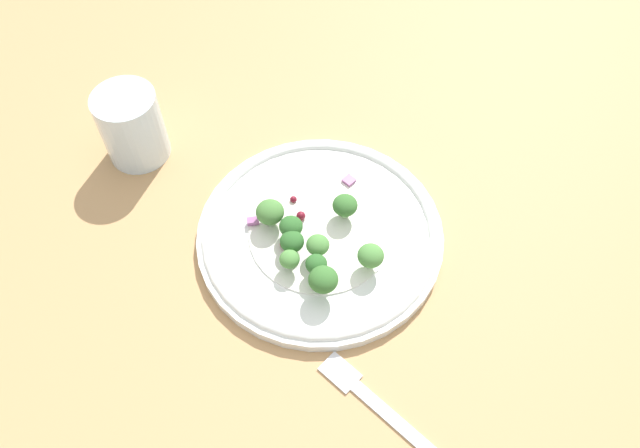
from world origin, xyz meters
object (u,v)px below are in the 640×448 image
at_px(fork, 392,418).
at_px(water_glass, 132,126).
at_px(plate, 320,234).
at_px(broccoli_floret_2, 316,264).
at_px(broccoli_floret_0, 371,256).
at_px(broccoli_floret_1, 292,242).

relative_size(fork, water_glass, 2.14).
relative_size(plate, broccoli_floret_2, 11.84).
bearing_deg(fork, broccoli_floret_2, 75.05).
relative_size(broccoli_floret_0, broccoli_floret_1, 1.08).
relative_size(broccoli_floret_0, broccoli_floret_2, 1.23).
relative_size(broccoli_floret_2, fork, 0.12).
bearing_deg(water_glass, plate, -70.66).
bearing_deg(broccoli_floret_0, broccoli_floret_1, 125.25).
height_order(broccoli_floret_0, broccoli_floret_1, broccoli_floret_0).
bearing_deg(water_glass, broccoli_floret_0, -72.91).
relative_size(plate, broccoli_floret_0, 9.64).
bearing_deg(fork, water_glass, 90.55).
height_order(plate, broccoli_floret_2, broccoli_floret_2).
bearing_deg(broccoli_floret_2, broccoli_floret_0, -31.65).
distance_m(broccoli_floret_0, fork, 0.15).
relative_size(broccoli_floret_1, fork, 0.14).
bearing_deg(broccoli_floret_0, broccoli_floret_2, 148.35).
bearing_deg(broccoli_floret_0, water_glass, 107.09).
height_order(broccoli_floret_0, fork, broccoli_floret_0).
bearing_deg(fork, plate, 67.80).
distance_m(fork, water_glass, 0.42).
height_order(broccoli_floret_2, water_glass, water_glass).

